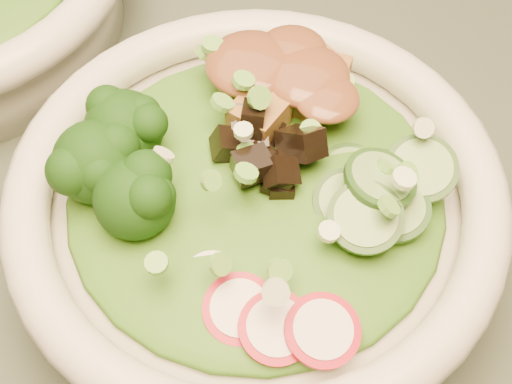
% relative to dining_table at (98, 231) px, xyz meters
% --- Properties ---
extents(dining_table, '(1.20, 0.80, 0.75)m').
position_rel_dining_table_xyz_m(dining_table, '(0.00, 0.00, 0.00)').
color(dining_table, black).
rests_on(dining_table, ground).
extents(salad_bowl, '(0.29, 0.29, 0.08)m').
position_rel_dining_table_xyz_m(salad_bowl, '(0.15, -0.01, 0.16)').
color(salad_bowl, silver).
rests_on(salad_bowl, dining_table).
extents(lettuce_bed, '(0.22, 0.22, 0.03)m').
position_rel_dining_table_xyz_m(lettuce_bed, '(0.15, -0.01, 0.18)').
color(lettuce_bed, '#316615').
rests_on(lettuce_bed, salad_bowl).
extents(broccoli_florets, '(0.11, 0.10, 0.05)m').
position_rel_dining_table_xyz_m(broccoli_florets, '(0.09, -0.03, 0.20)').
color(broccoli_florets, black).
rests_on(broccoli_florets, salad_bowl).
extents(radish_slices, '(0.13, 0.09, 0.02)m').
position_rel_dining_table_xyz_m(radish_slices, '(0.18, -0.08, 0.18)').
color(radish_slices, '#AD0D21').
rests_on(radish_slices, salad_bowl).
extents(cucumber_slices, '(0.10, 0.10, 0.04)m').
position_rel_dining_table_xyz_m(cucumber_slices, '(0.22, 0.01, 0.19)').
color(cucumber_slices, '#83AF61').
rests_on(cucumber_slices, salad_bowl).
extents(mushroom_heap, '(0.10, 0.10, 0.04)m').
position_rel_dining_table_xyz_m(mushroom_heap, '(0.15, 0.00, 0.19)').
color(mushroom_heap, black).
rests_on(mushroom_heap, salad_bowl).
extents(tofu_cubes, '(0.11, 0.10, 0.04)m').
position_rel_dining_table_xyz_m(tofu_cubes, '(0.13, 0.05, 0.19)').
color(tofu_cubes, olive).
rests_on(tofu_cubes, salad_bowl).
extents(peanut_sauce, '(0.08, 0.06, 0.02)m').
position_rel_dining_table_xyz_m(peanut_sauce, '(0.13, 0.05, 0.21)').
color(peanut_sauce, brown).
rests_on(peanut_sauce, tofu_cubes).
extents(scallion_garnish, '(0.21, 0.21, 0.03)m').
position_rel_dining_table_xyz_m(scallion_garnish, '(0.15, -0.01, 0.20)').
color(scallion_garnish, '#6FBD42').
rests_on(scallion_garnish, salad_bowl).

